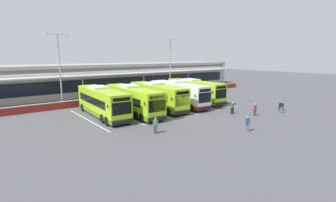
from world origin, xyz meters
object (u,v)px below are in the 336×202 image
at_px(coach_bus_centre, 157,96).
at_px(litter_bin, 282,107).
at_px(pedestrian_in_dark_coat, 232,108).
at_px(pedestrian_approaching_bus, 255,109).
at_px(coach_bus_right_centre, 178,94).
at_px(pedestrian_near_bin, 247,123).
at_px(coach_bus_left_centre, 133,100).
at_px(pedestrian_with_handbag, 280,107).
at_px(lamp_post_west, 60,65).
at_px(pedestrian_child, 155,125).
at_px(coach_bus_leftmost, 102,102).
at_px(lamp_post_centre, 170,63).
at_px(coach_bus_rightmost, 194,91).

height_order(coach_bus_centre, litter_bin, coach_bus_centre).
distance_m(pedestrian_in_dark_coat, pedestrian_approaching_bus, 2.85).
bearing_deg(coach_bus_right_centre, pedestrian_near_bin, -102.68).
bearing_deg(coach_bus_left_centre, pedestrian_in_dark_coat, -39.25).
relative_size(pedestrian_with_handbag, lamp_post_west, 0.15).
xyz_separation_m(pedestrian_in_dark_coat, lamp_post_west, (-16.26, 19.98, 5.42)).
height_order(pedestrian_child, pedestrian_approaching_bus, same).
bearing_deg(coach_bus_right_centre, coach_bus_centre, 178.02).
bearing_deg(pedestrian_near_bin, litter_bin, 13.12).
bearing_deg(pedestrian_approaching_bus, coach_bus_leftmost, 142.30).
distance_m(coach_bus_centre, pedestrian_approaching_bus, 13.70).
xyz_separation_m(coach_bus_left_centre, pedestrian_with_handbag, (15.93, -12.09, -0.93)).
bearing_deg(pedestrian_child, pedestrian_approaching_bus, -7.61).
bearing_deg(pedestrian_in_dark_coat, lamp_post_west, 129.15).
bearing_deg(lamp_post_centre, coach_bus_rightmost, -103.96).
bearing_deg(pedestrian_with_handbag, coach_bus_leftmost, 146.05).
bearing_deg(pedestrian_child, coach_bus_leftmost, 96.67).
distance_m(coach_bus_left_centre, coach_bus_rightmost, 12.88).
bearing_deg(litter_bin, coach_bus_leftmost, 150.32).
bearing_deg(coach_bus_leftmost, coach_bus_rightmost, 0.64).
xyz_separation_m(coach_bus_right_centre, lamp_post_west, (-14.40, 10.99, 4.50)).
distance_m(coach_bus_centre, coach_bus_rightmost, 8.34).
distance_m(coach_bus_leftmost, coach_bus_left_centre, 4.02).
bearing_deg(coach_bus_centre, coach_bus_leftmost, 176.50).
xyz_separation_m(pedestrian_child, pedestrian_near_bin, (7.75, -5.33, 0.00)).
bearing_deg(lamp_post_centre, pedestrian_with_handbag, -88.13).
bearing_deg(coach_bus_right_centre, litter_bin, -50.93).
bearing_deg(pedestrian_with_handbag, lamp_post_centre, 91.87).
distance_m(coach_bus_centre, pedestrian_near_bin, 15.00).
bearing_deg(pedestrian_approaching_bus, pedestrian_in_dark_coat, 121.38).
relative_size(pedestrian_with_handbag, litter_bin, 1.74).
height_order(coach_bus_right_centre, pedestrian_near_bin, coach_bus_right_centre).
bearing_deg(pedestrian_in_dark_coat, litter_bin, -20.07).
distance_m(pedestrian_child, lamp_post_centre, 27.26).
distance_m(coach_bus_left_centre, pedestrian_near_bin, 15.16).
height_order(coach_bus_rightmost, pedestrian_approaching_bus, coach_bus_rightmost).
relative_size(coach_bus_leftmost, coach_bus_rightmost, 1.00).
height_order(coach_bus_right_centre, lamp_post_centre, lamp_post_centre).
relative_size(coach_bus_centre, pedestrian_in_dark_coat, 7.57).
xyz_separation_m(coach_bus_right_centre, pedestrian_near_bin, (-3.33, -14.82, -0.91)).
distance_m(pedestrian_with_handbag, pedestrian_near_bin, 11.05).
height_order(coach_bus_left_centre, coach_bus_right_centre, same).
relative_size(coach_bus_rightmost, pedestrian_child, 7.57).
relative_size(coach_bus_left_centre, coach_bus_rightmost, 1.00).
bearing_deg(coach_bus_centre, coach_bus_right_centre, -1.98).
bearing_deg(litter_bin, coach_bus_right_centre, 129.07).
distance_m(coach_bus_right_centre, pedestrian_with_handbag, 14.74).
xyz_separation_m(coach_bus_right_centre, pedestrian_with_handbag, (7.50, -12.66, -0.93)).
bearing_deg(pedestrian_with_handbag, pedestrian_child, 170.32).
xyz_separation_m(coach_bus_leftmost, coach_bus_left_centre, (3.83, -1.22, 0.00)).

